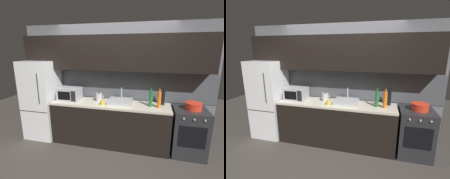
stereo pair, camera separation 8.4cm
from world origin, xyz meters
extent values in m
plane|color=#3D3833|center=(0.00, 0.00, 0.00)|extent=(10.00, 10.00, 0.00)
cube|color=slate|center=(0.00, 1.30, 1.25)|extent=(4.15, 0.10, 2.50)
cube|color=#4C4F54|center=(0.00, 1.25, 1.20)|extent=(4.15, 0.01, 0.60)
cube|color=black|center=(0.00, 1.08, 1.90)|extent=(3.81, 0.34, 0.70)
cube|color=black|center=(0.00, 0.90, 0.43)|extent=(2.41, 0.60, 0.86)
cube|color=beige|center=(0.00, 0.90, 0.88)|extent=(2.41, 0.60, 0.04)
cube|color=white|center=(-1.58, 0.90, 0.87)|extent=(0.68, 0.66, 1.73)
cube|color=black|center=(-1.58, 0.57, 0.69)|extent=(0.67, 0.00, 0.01)
cylinder|color=#333333|center=(-1.40, 0.55, 1.21)|extent=(0.02, 0.02, 0.61)
cube|color=#232326|center=(1.54, 0.90, 0.45)|extent=(0.60, 0.60, 0.90)
cube|color=black|center=(1.54, 0.60, 0.50)|extent=(0.45, 0.01, 0.40)
cylinder|color=#B2B2B7|center=(1.38, 0.59, 0.83)|extent=(0.03, 0.02, 0.03)
cylinder|color=#B2B2B7|center=(1.54, 0.59, 0.83)|extent=(0.03, 0.02, 0.03)
cylinder|color=#B2B2B7|center=(1.71, 0.59, 0.83)|extent=(0.03, 0.02, 0.03)
cube|color=#A8AAAF|center=(-0.90, 0.92, 1.04)|extent=(0.46, 0.34, 0.27)
cube|color=black|center=(-0.94, 0.75, 1.04)|extent=(0.28, 0.01, 0.18)
cube|color=black|center=(-0.74, 0.75, 1.04)|extent=(0.10, 0.01, 0.22)
cube|color=#ADAFB5|center=(0.21, 0.93, 0.94)|extent=(0.48, 0.38, 0.08)
cylinder|color=silver|center=(0.21, 1.06, 1.09)|extent=(0.02, 0.02, 0.22)
cylinder|color=#B7BABF|center=(-0.25, 0.98, 0.99)|extent=(0.14, 0.14, 0.17)
sphere|color=black|center=(-0.25, 0.98, 1.08)|extent=(0.02, 0.02, 0.02)
cone|color=#B7BABF|center=(-0.16, 0.98, 1.02)|extent=(0.03, 0.03, 0.05)
cylinder|color=#1E6B2D|center=(0.82, 0.89, 1.05)|extent=(0.07, 0.07, 0.30)
cylinder|color=#1E6B2D|center=(0.82, 0.89, 1.23)|extent=(0.03, 0.03, 0.07)
cylinder|color=black|center=(1.05, 1.05, 1.04)|extent=(0.07, 0.07, 0.27)
cylinder|color=black|center=(1.05, 1.05, 1.21)|extent=(0.03, 0.03, 0.07)
cylinder|color=orange|center=(0.97, 0.86, 1.05)|extent=(0.07, 0.07, 0.30)
cylinder|color=orange|center=(0.97, 0.86, 1.23)|extent=(0.03, 0.03, 0.07)
cylinder|color=gold|center=(-0.12, 0.75, 0.94)|extent=(0.08, 0.08, 0.09)
cylinder|color=red|center=(1.58, 0.90, 0.95)|extent=(0.29, 0.29, 0.11)
cylinder|color=red|center=(1.58, 0.90, 1.02)|extent=(0.29, 0.29, 0.02)
camera|label=1|loc=(0.80, -2.22, 1.97)|focal=26.42mm
camera|label=2|loc=(0.88, -2.20, 1.97)|focal=26.42mm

